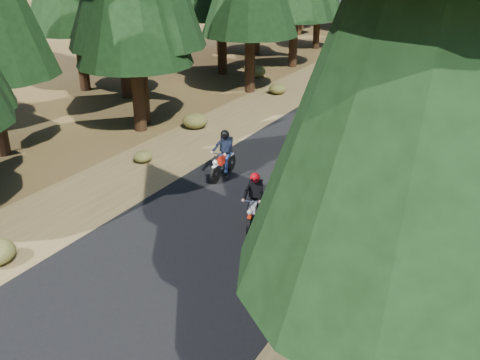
% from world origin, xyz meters
% --- Properties ---
extents(ground, '(120.00, 120.00, 0.00)m').
position_xyz_m(ground, '(0.00, 0.00, 0.00)').
color(ground, '#442D18').
rests_on(ground, ground).
extents(road, '(6.00, 100.00, 0.01)m').
position_xyz_m(road, '(0.00, 5.00, 0.01)').
color(road, black).
rests_on(road, ground).
extents(shoulder_l, '(3.20, 100.00, 0.01)m').
position_xyz_m(shoulder_l, '(-4.60, 5.00, 0.00)').
color(shoulder_l, brown).
rests_on(shoulder_l, ground).
extents(shoulder_r, '(3.20, 100.00, 0.01)m').
position_xyz_m(shoulder_r, '(4.60, 5.00, 0.00)').
color(shoulder_r, brown).
rests_on(shoulder_r, ground).
extents(understory_shrubs, '(16.86, 30.97, 0.68)m').
position_xyz_m(understory_shrubs, '(0.34, 7.44, 0.29)').
color(understory_shrubs, '#474C1E').
rests_on(understory_shrubs, ground).
extents(rider_lead, '(0.96, 1.72, 1.47)m').
position_xyz_m(rider_lead, '(0.59, 1.20, 0.50)').
color(rider_lead, beige).
rests_on(rider_lead, road).
extents(rider_follow, '(0.65, 1.76, 1.54)m').
position_xyz_m(rider_follow, '(-1.83, 3.66, 0.52)').
color(rider_follow, maroon).
rests_on(rider_follow, road).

